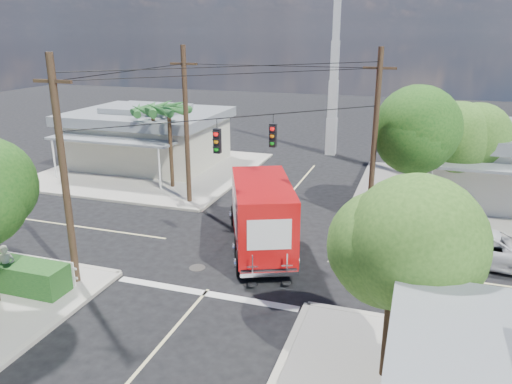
% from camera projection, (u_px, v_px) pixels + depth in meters
% --- Properties ---
extents(ground, '(120.00, 120.00, 0.00)m').
position_uv_depth(ground, '(242.00, 249.00, 23.22)').
color(ground, black).
rests_on(ground, ground).
extents(sidewalk_ne, '(14.12, 14.12, 0.14)m').
position_uv_depth(sidewalk_ne, '(476.00, 200.00, 29.76)').
color(sidewalk_ne, '#A5A095').
rests_on(sidewalk_ne, ground).
extents(sidewalk_nw, '(14.12, 14.12, 0.14)m').
position_uv_depth(sidewalk_nw, '(153.00, 170.00, 36.29)').
color(sidewalk_nw, '#A5A095').
rests_on(sidewalk_nw, ground).
extents(road_markings, '(32.00, 32.00, 0.01)m').
position_uv_depth(road_markings, '(231.00, 263.00, 21.89)').
color(road_markings, beige).
rests_on(road_markings, ground).
extents(building_ne, '(11.80, 10.20, 4.50)m').
position_uv_depth(building_ne, '(509.00, 162.00, 29.56)').
color(building_ne, silver).
rests_on(building_ne, sidewalk_ne).
extents(building_nw, '(10.80, 10.20, 4.30)m').
position_uv_depth(building_nw, '(148.00, 136.00, 37.39)').
color(building_nw, beige).
rests_on(building_nw, sidewalk_nw).
extents(radio_tower, '(0.80, 0.80, 17.00)m').
position_uv_depth(radio_tower, '(334.00, 85.00, 39.39)').
color(radio_tower, silver).
rests_on(radio_tower, ground).
extents(tree_ne_front, '(4.21, 4.14, 6.66)m').
position_uv_depth(tree_ne_front, '(418.00, 131.00, 25.69)').
color(tree_ne_front, '#422D1C').
rests_on(tree_ne_front, sidewalk_ne).
extents(tree_ne_back, '(3.77, 3.66, 5.82)m').
position_uv_depth(tree_ne_back, '(467.00, 137.00, 27.08)').
color(tree_ne_back, '#422D1C').
rests_on(tree_ne_back, sidewalk_ne).
extents(tree_se, '(3.67, 3.54, 5.62)m').
position_uv_depth(tree_se, '(396.00, 253.00, 13.33)').
color(tree_se, '#422D1C').
rests_on(tree_se, sidewalk_se).
extents(palm_nw_front, '(3.01, 3.08, 5.59)m').
position_uv_depth(palm_nw_front, '(169.00, 110.00, 30.69)').
color(palm_nw_front, '#422D1C').
rests_on(palm_nw_front, sidewalk_nw).
extents(palm_nw_back, '(3.01, 3.08, 5.19)m').
position_uv_depth(palm_nw_back, '(153.00, 111.00, 32.76)').
color(palm_nw_back, '#422D1C').
rests_on(palm_nw_back, sidewalk_nw).
extents(utility_poles, '(12.00, 10.68, 9.00)m').
position_uv_depth(utility_poles, '(222.00, 142.00, 23.71)').
color(utility_poles, '#473321').
rests_on(utility_poles, ground).
extents(picket_fence, '(5.94, 0.06, 1.00)m').
position_uv_depth(picket_fence, '(16.00, 263.00, 20.29)').
color(picket_fence, silver).
rests_on(picket_fence, sidewalk_sw).
extents(vending_boxes, '(1.90, 0.50, 1.10)m').
position_uv_depth(vending_boxes, '(396.00, 208.00, 26.66)').
color(vending_boxes, red).
rests_on(vending_boxes, sidewalk_ne).
extents(delivery_truck, '(5.20, 8.13, 3.40)m').
position_uv_depth(delivery_truck, '(261.00, 213.00, 22.89)').
color(delivery_truck, black).
rests_on(delivery_truck, ground).
extents(parked_car, '(5.45, 2.95, 1.45)m').
position_uv_depth(parked_car, '(493.00, 249.00, 21.53)').
color(parked_car, silver).
rests_on(parked_car, ground).
extents(pedestrian, '(0.78, 0.73, 1.79)m').
position_uv_depth(pedestrian, '(7.00, 267.00, 19.15)').
color(pedestrian, beige).
rests_on(pedestrian, sidewalk_sw).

